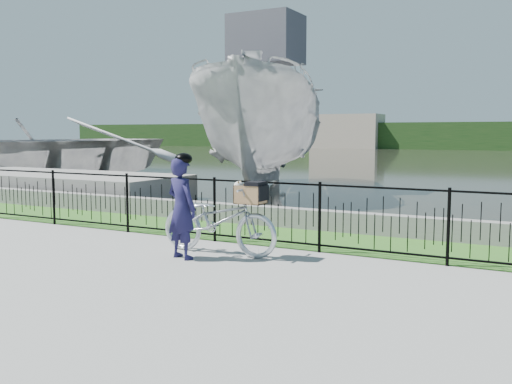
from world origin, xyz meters
The scene contains 11 objects.
ground centered at (0.00, 0.00, 0.00)m, with size 120.00×120.00×0.00m, color gray.
grass_strip centered at (0.00, 2.60, 0.00)m, with size 60.00×2.00×0.01m, color #31641F.
water centered at (0.00, 33.00, 0.00)m, with size 120.00×120.00×0.00m, color black.
quay_wall centered at (0.00, 3.60, 0.20)m, with size 60.00×0.30×0.40m, color slate.
fence centered at (0.00, 1.60, 0.58)m, with size 14.00×0.06×1.15m, color black, non-canonical shape.
far_building_left centered at (-18.00, 58.00, 2.00)m, with size 8.00×4.00×4.00m, color #A69885.
dock centered at (-10.00, 5.50, 0.35)m, with size 10.00×3.00×0.70m, color slate.
bicycle_rig centered at (-0.37, 0.75, 0.56)m, with size 2.08×0.73×1.21m.
cyclist centered at (-0.71, 0.19, 0.81)m, with size 0.65×0.51×1.63m.
boat_near centered at (-4.33, 10.12, 2.08)m, with size 7.03×10.94×5.76m.
boat_far centered at (-15.39, 10.73, 1.29)m, with size 9.48×12.85×2.57m.
Camera 1 is at (4.37, -6.91, 1.95)m, focal length 40.00 mm.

